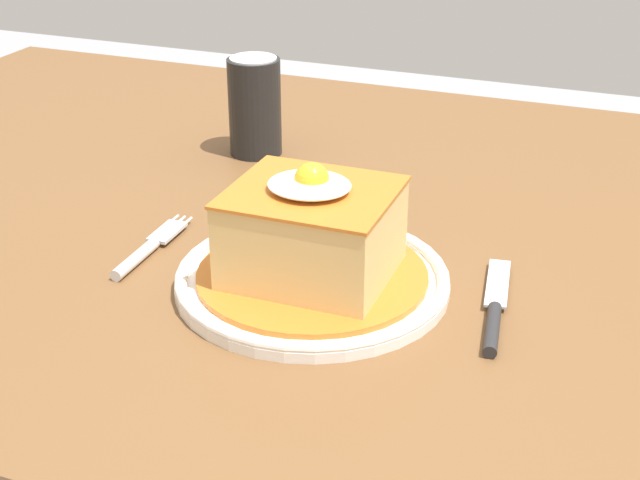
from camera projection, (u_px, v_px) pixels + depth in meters
dining_table at (321, 282)px, 1.04m from camera, size 1.50×0.96×0.72m
main_plate at (312, 279)px, 0.85m from camera, size 0.26×0.26×0.02m
sandwich_meal at (312, 236)px, 0.83m from camera, size 0.22×0.22×0.11m
fork at (146, 250)px, 0.90m from camera, size 0.02×0.14×0.01m
knife at (494, 315)px, 0.79m from camera, size 0.04×0.17×0.01m
soda_can at (255, 106)px, 1.13m from camera, size 0.07×0.07×0.12m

